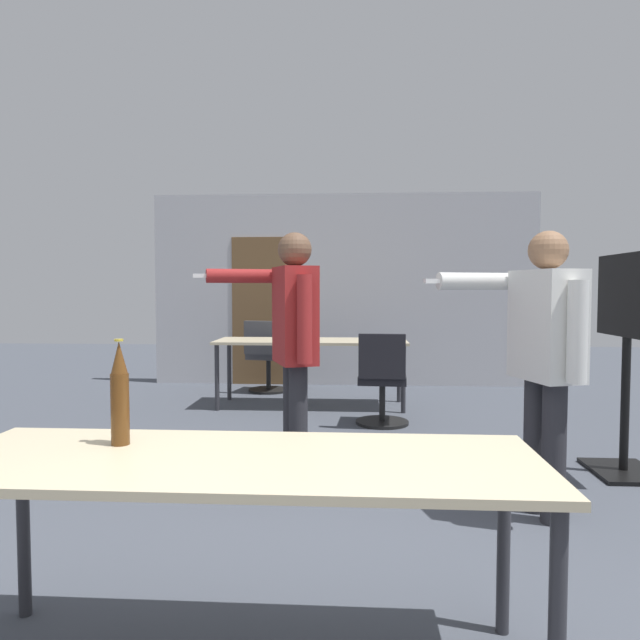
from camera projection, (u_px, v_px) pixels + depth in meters
back_wall at (341, 291)px, 7.90m from camera, size 5.29×0.12×2.64m
conference_table_near at (242, 477)px, 1.93m from camera, size 2.02×0.70×0.75m
conference_table_far at (311, 346)px, 6.44m from camera, size 2.14×0.72×0.75m
tv_screen at (627, 343)px, 4.04m from camera, size 0.44×0.92×1.58m
person_center_tall at (293, 332)px, 3.83m from camera, size 0.88×0.57×1.70m
person_left_plaid at (544, 346)px, 3.26m from camera, size 0.87×0.62×1.66m
office_chair_side_rolled at (266, 359)px, 7.32m from camera, size 0.55×0.60×0.93m
office_chair_mid_tucked at (382, 383)px, 5.52m from camera, size 0.52×0.56×0.91m
beer_bottle at (120, 395)px, 2.07m from camera, size 0.07×0.07×0.39m
drink_cup at (288, 335)px, 6.41m from camera, size 0.07×0.07×0.11m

